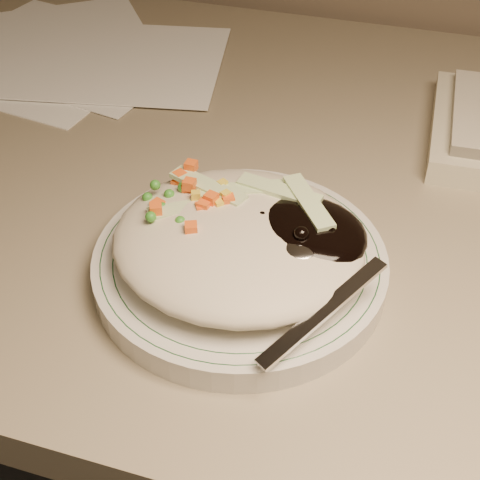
# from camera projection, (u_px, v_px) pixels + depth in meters

# --- Properties ---
(desk) EXTENTS (1.40, 0.70, 0.74)m
(desk) POSITION_uv_depth(u_px,v_px,m) (348.00, 317.00, 0.77)
(desk) COLOR gray
(desk) RESTS_ON ground
(plate) EXTENTS (0.23, 0.23, 0.02)m
(plate) POSITION_uv_depth(u_px,v_px,m) (240.00, 265.00, 0.53)
(plate) COLOR silver
(plate) RESTS_ON desk
(plate_rim) EXTENTS (0.22, 0.22, 0.00)m
(plate_rim) POSITION_uv_depth(u_px,v_px,m) (240.00, 255.00, 0.52)
(plate_rim) COLOR #144723
(plate_rim) RESTS_ON plate
(meal) EXTENTS (0.21, 0.19, 0.05)m
(meal) POSITION_uv_depth(u_px,v_px,m) (245.00, 236.00, 0.50)
(meal) COLOR #B8AD95
(meal) RESTS_ON plate
(papers) EXTENTS (0.46, 0.35, 0.00)m
(papers) POSITION_uv_depth(u_px,v_px,m) (53.00, 53.00, 0.83)
(papers) COLOR white
(papers) RESTS_ON desk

